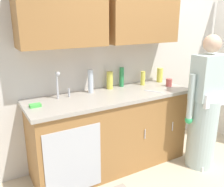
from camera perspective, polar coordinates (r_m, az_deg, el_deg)
ground_plane at (r=3.12m, az=15.92°, el=-18.84°), size 9.00×9.00×0.00m
kitchen_wall_with_uppers at (r=3.23m, az=3.54°, el=11.37°), size 4.80×0.44×2.70m
counter_cabinet at (r=3.06m, az=-0.34°, el=-9.01°), size 1.90×0.62×0.90m
countertop at (r=2.89m, az=-0.32°, el=-0.57°), size 1.96×0.66×0.04m
sink at (r=2.68m, az=-10.55°, el=-2.14°), size 0.50×0.36×0.35m
person_at_sink at (r=3.18m, az=20.43°, el=-4.35°), size 0.55×0.34×1.62m
bottle_water_short at (r=3.49m, az=10.92°, el=4.19°), size 0.08×0.08×0.19m
bottle_water_tall at (r=3.08m, az=-0.52°, el=3.05°), size 0.08×0.08×0.22m
bottle_soap at (r=2.92m, az=-4.94°, el=2.83°), size 0.06×0.06×0.28m
bottle_dish_liquid at (r=3.29m, az=7.10°, el=3.51°), size 0.06×0.06×0.18m
bottle_cleaner_spray at (r=3.18m, az=2.24°, el=3.81°), size 0.06×0.06×0.25m
cup_by_sink at (r=3.29m, az=12.95°, el=2.47°), size 0.08×0.08×0.10m
knife_on_counter at (r=3.03m, az=9.43°, el=0.49°), size 0.14×0.22×0.01m
sponge at (r=2.59m, az=-17.22°, el=-2.65°), size 0.11×0.07×0.03m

